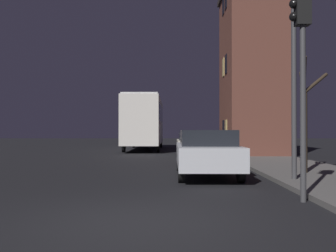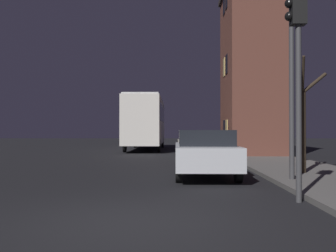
# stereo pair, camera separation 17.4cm
# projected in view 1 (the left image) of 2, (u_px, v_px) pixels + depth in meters

# --- Properties ---
(ground_plane) EXTENTS (120.00, 120.00, 0.00)m
(ground_plane) POSITION_uv_depth(u_px,v_px,m) (138.00, 221.00, 6.08)
(ground_plane) COLOR black
(brick_building) EXTENTS (3.32, 5.37, 9.78)m
(brick_building) POSITION_uv_depth(u_px,v_px,m) (251.00, 70.00, 21.97)
(brick_building) COLOR brown
(brick_building) RESTS_ON sidewalk
(streetlamp) EXTENTS (1.18, 0.42, 6.41)m
(streetlamp) POSITION_uv_depth(u_px,v_px,m) (281.00, 22.00, 10.45)
(streetlamp) COLOR #38383A
(streetlamp) RESTS_ON sidewalk
(traffic_light) EXTENTS (0.43, 0.24, 4.57)m
(traffic_light) POSITION_uv_depth(u_px,v_px,m) (301.00, 45.00, 7.76)
(traffic_light) COLOR #38383A
(traffic_light) RESTS_ON ground
(bare_tree) EXTENTS (1.21, 1.26, 3.63)m
(bare_tree) POSITION_uv_depth(u_px,v_px,m) (305.00, 121.00, 12.02)
(bare_tree) COLOR #2D2319
(bare_tree) RESTS_ON sidewalk
(bus) EXTENTS (2.50, 10.08, 3.88)m
(bus) POSITION_uv_depth(u_px,v_px,m) (145.00, 119.00, 28.23)
(bus) COLOR beige
(bus) RESTS_ON ground
(car_near_lane) EXTENTS (1.86, 4.67, 1.49)m
(car_near_lane) POSITION_uv_depth(u_px,v_px,m) (206.00, 151.00, 12.05)
(car_near_lane) COLOR #B7BABF
(car_near_lane) RESTS_ON ground
(car_mid_lane) EXTENTS (1.73, 4.75, 1.37)m
(car_mid_lane) POSITION_uv_depth(u_px,v_px,m) (192.00, 143.00, 22.05)
(car_mid_lane) COLOR beige
(car_mid_lane) RESTS_ON ground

